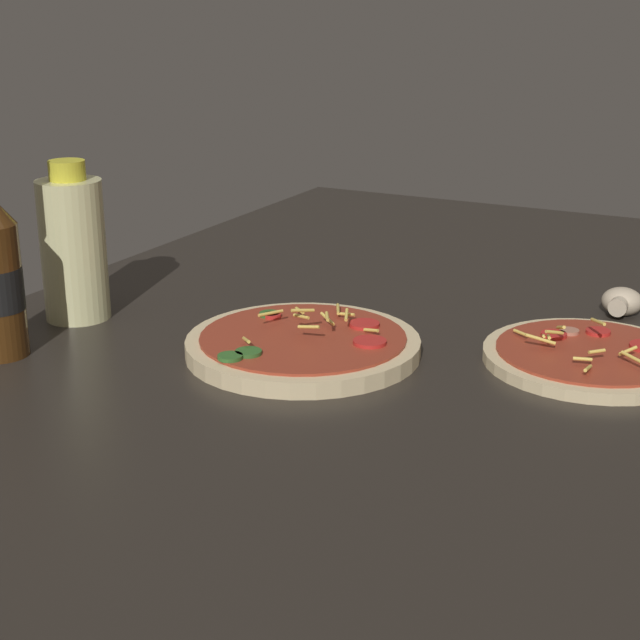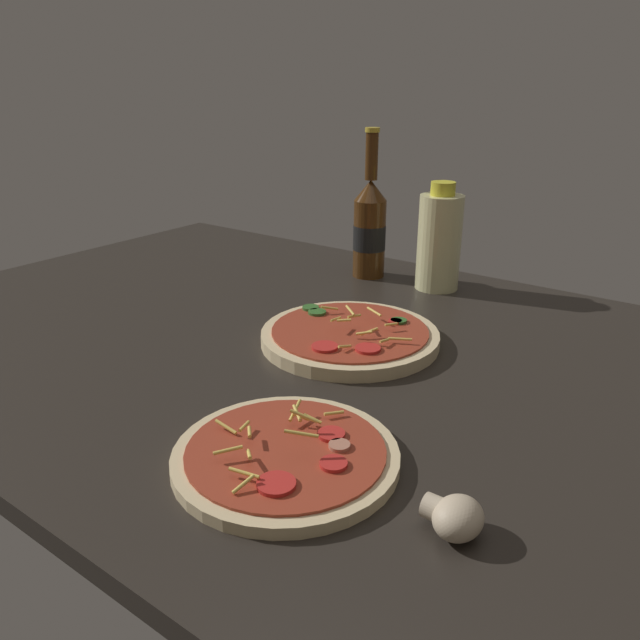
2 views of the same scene
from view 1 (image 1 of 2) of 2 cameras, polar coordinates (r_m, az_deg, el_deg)
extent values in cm
cube|color=#28231E|center=(109.65, 1.66, -2.05)|extent=(160.00, 90.00, 2.50)
cylinder|color=beige|center=(107.39, 15.47, -2.13)|extent=(22.62, 22.62, 1.27)
cylinder|color=#9E3823|center=(107.12, 15.50, -1.74)|extent=(19.90, 19.90, 0.30)
cylinder|color=red|center=(109.99, 13.45, -0.83)|extent=(2.82, 2.82, 0.40)
cylinder|color=red|center=(112.15, 15.88, -0.66)|extent=(2.67, 2.67, 0.40)
cylinder|color=#B7755B|center=(111.44, 14.29, -0.64)|extent=(2.18, 2.18, 0.40)
cylinder|color=#EFCC56|center=(101.90, 15.04, -2.20)|extent=(0.81, 1.92, 0.38)
cylinder|color=#EFCC56|center=(104.97, 17.48, -1.72)|extent=(1.85, 1.70, 0.85)
cylinder|color=#EFCC56|center=(100.23, 15.33, -2.72)|extent=(2.85, 0.42, 0.88)
cylinder|color=#EFCC56|center=(106.80, 13.84, -0.42)|extent=(2.86, 1.62, 1.36)
cylinder|color=#EFCC56|center=(103.10, 15.81, -1.77)|extent=(1.55, 1.57, 0.40)
cylinder|color=#EFCC56|center=(108.14, 15.88, -0.10)|extent=(2.95, 2.18, 0.90)
cylinder|color=#EFCC56|center=(105.86, 13.48, -0.70)|extent=(2.16, 1.66, 0.91)
cylinder|color=#EFCC56|center=(105.21, 12.71, -1.10)|extent=(1.34, 3.16, 1.15)
cylinder|color=#EFCC56|center=(108.84, 11.59, -0.73)|extent=(1.59, 1.99, 0.46)
cylinder|color=#EFCC56|center=(107.36, 12.88, -0.91)|extent=(2.09, 0.93, 0.97)
cylinder|color=#EFCC56|center=(106.27, 13.17, -0.96)|extent=(1.88, 0.91, 0.73)
cylinder|color=#EFCC56|center=(102.97, 17.70, -2.09)|extent=(1.94, 2.54, 0.54)
cylinder|color=beige|center=(106.07, -0.99, -1.53)|extent=(25.45, 25.45, 1.82)
cylinder|color=#9E3823|center=(105.71, -1.00, -0.99)|extent=(22.39, 22.39, 0.30)
cylinder|color=#336628|center=(112.09, -2.94, 0.34)|extent=(2.39, 2.39, 0.40)
cylinder|color=#336628|center=(99.45, -5.25, -2.15)|extent=(2.59, 2.59, 0.40)
cylinder|color=red|center=(108.67, 2.60, -0.25)|extent=(3.38, 3.38, 0.40)
cylinder|color=red|center=(103.33, 2.91, -1.28)|extent=(3.55, 3.55, 0.40)
cylinder|color=#336628|center=(100.51, -4.18, -1.89)|extent=(2.76, 2.76, 0.40)
cylinder|color=red|center=(111.62, -2.79, 0.26)|extent=(2.01, 2.01, 0.40)
cylinder|color=#EFCC56|center=(108.25, -2.89, 0.41)|extent=(3.19, 1.61, 0.52)
cylinder|color=#EFCC56|center=(102.06, -4.31, -1.17)|extent=(2.15, 2.07, 0.83)
cylinder|color=#EFCC56|center=(108.10, 0.44, 0.07)|extent=(1.76, 2.47, 0.90)
cylinder|color=#EFCC56|center=(103.23, -0.66, -0.40)|extent=(0.46, 2.51, 0.68)
cylinder|color=#EFCC56|center=(105.74, 2.99, -0.60)|extent=(1.01, 2.05, 0.73)
cylinder|color=#EFCC56|center=(110.97, -1.15, 0.58)|extent=(1.41, 1.70, 0.38)
cylinder|color=#EFCC56|center=(107.66, 1.35, 0.34)|extent=(2.21, 1.20, 0.88)
cylinder|color=#EFCC56|center=(112.30, 1.06, 0.64)|extent=(3.02, 1.79, 0.39)
cylinder|color=#EFCC56|center=(104.35, 0.42, 0.21)|extent=(1.90, 1.31, 0.55)
cylinder|color=#EFCC56|center=(104.74, -1.01, 0.56)|extent=(2.52, 1.81, 0.77)
cylinder|color=#EFCC56|center=(105.54, -1.09, 0.21)|extent=(1.06, 2.27, 0.55)
cylinder|color=#EFCC56|center=(110.35, 1.61, 0.33)|extent=(0.59, 1.91, 0.58)
cylinder|color=beige|center=(119.40, -14.15, 3.96)|extent=(7.69, 7.69, 16.69)
cylinder|color=yellow|center=(117.44, -14.51, 8.43)|extent=(4.23, 4.23, 2.28)
cylinder|color=beige|center=(122.24, 17.00, 0.80)|extent=(2.21, 2.21, 2.21)
ellipsoid|color=#C6B293|center=(124.09, 17.17, 1.05)|extent=(4.17, 4.91, 3.43)
camera|label=2|loc=(1.35, 37.74, 14.27)|focal=35.00mm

